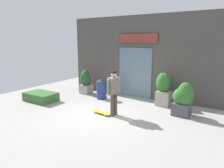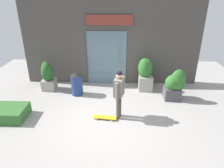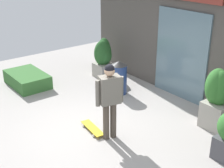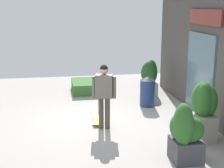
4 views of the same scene
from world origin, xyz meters
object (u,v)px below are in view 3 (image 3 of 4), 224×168
(skateboard, at_px, (92,128))
(planter_box_right, at_px, (218,95))
(trash_bin, at_px, (119,77))
(planter_box_mid, at_px, (103,56))
(skateboarder, at_px, (110,95))

(skateboard, relative_size, planter_box_right, 0.58)
(planter_box_right, bearing_deg, skateboard, -123.77)
(skateboard, bearing_deg, trash_bin, -47.53)
(planter_box_right, xyz_separation_m, trash_bin, (-2.71, -0.56, -0.31))
(skateboard, height_order, planter_box_mid, planter_box_mid)
(skateboard, xyz_separation_m, planter_box_mid, (-2.48, 2.14, 0.59))
(skateboarder, distance_m, planter_box_mid, 3.57)
(planter_box_mid, height_order, trash_bin, planter_box_mid)
(skateboard, height_order, planter_box_right, planter_box_right)
(planter_box_right, relative_size, trash_bin, 1.47)
(planter_box_mid, bearing_deg, skateboarder, -34.46)
(skateboard, distance_m, planter_box_mid, 3.33)
(skateboarder, distance_m, trash_bin, 2.34)
(skateboard, height_order, trash_bin, trash_bin)
(planter_box_right, relative_size, planter_box_mid, 1.13)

